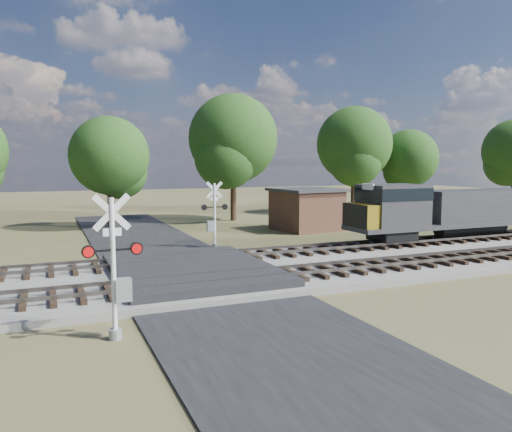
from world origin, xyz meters
name	(u,v)px	position (x,y,z in m)	size (l,w,h in m)	color
ground	(195,281)	(0.00, 0.00, 0.00)	(160.00, 160.00, 0.00)	#414424
ballast_bed	(371,259)	(10.00, 0.50, 0.15)	(140.00, 10.00, 0.30)	gray
road	(195,280)	(0.00, 0.00, 0.04)	(7.00, 60.00, 0.08)	black
crossing_panel	(192,272)	(0.00, 0.50, 0.32)	(7.00, 9.00, 0.62)	#262628
track_near	(276,275)	(3.12, -2.00, 0.41)	(140.00, 2.60, 0.33)	black
track_far	(236,256)	(3.12, 3.00, 0.41)	(140.00, 2.60, 0.33)	black
crossing_signal_near	(117,279)	(-4.24, -6.39, 1.85)	(1.79, 0.39, 4.45)	silver
crossing_signal_far	(213,221)	(3.48, 7.88, 1.75)	(1.70, 0.37, 4.20)	silver
equipment_shed	(307,209)	(13.03, 13.23, 1.68)	(5.39, 5.39, 3.32)	#4A2F1F
treeline	(228,149)	(9.40, 21.55, 6.62)	(79.89, 10.58, 11.64)	black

